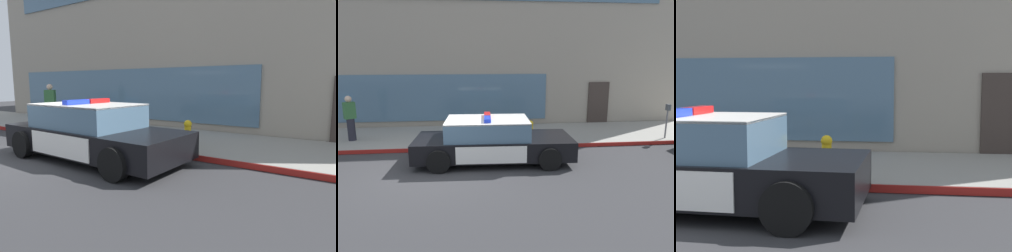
# 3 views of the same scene
# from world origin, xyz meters

# --- Properties ---
(ground) EXTENTS (48.00, 48.00, 0.00)m
(ground) POSITION_xyz_m (0.00, 0.00, 0.00)
(ground) COLOR #303033
(sidewalk) EXTENTS (48.00, 3.54, 0.15)m
(sidewalk) POSITION_xyz_m (0.00, 3.72, 0.07)
(sidewalk) COLOR gray
(sidewalk) RESTS_ON ground
(curb_red_paint) EXTENTS (28.80, 0.04, 0.14)m
(curb_red_paint) POSITION_xyz_m (0.00, 1.93, 0.08)
(curb_red_paint) COLOR maroon
(curb_red_paint) RESTS_ON ground
(storefront_building) EXTENTS (21.64, 10.19, 8.63)m
(storefront_building) POSITION_xyz_m (0.74, 10.59, 4.31)
(storefront_building) COLOR gray
(storefront_building) RESTS_ON ground
(police_cruiser) EXTENTS (4.96, 2.24, 1.49)m
(police_cruiser) POSITION_xyz_m (1.80, 0.73, 0.68)
(police_cruiser) COLOR black
(police_cruiser) RESTS_ON ground
(fire_hydrant) EXTENTS (0.34, 0.39, 0.73)m
(fire_hydrant) POSITION_xyz_m (3.42, 2.73, 0.50)
(fire_hydrant) COLOR gold
(fire_hydrant) RESTS_ON sidewalk
(pedestrian_on_sidewalk) EXTENTS (0.48, 0.44, 1.71)m
(pedestrian_on_sidewalk) POSITION_xyz_m (-3.38, 3.26, 1.01)
(pedestrian_on_sidewalk) COLOR #23232D
(pedestrian_on_sidewalk) RESTS_ON sidewalk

